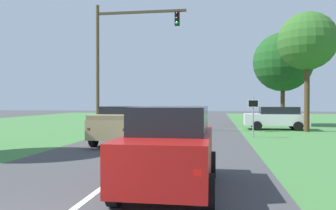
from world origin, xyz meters
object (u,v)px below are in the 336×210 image
object	(u,v)px
pickup_truck_lead	(123,124)
traffic_light	(118,50)
crossing_suv_far	(276,118)
extra_tree_1	(283,62)
red_suv_near	(171,146)
keep_moving_sign	(253,112)
oak_tree_right	(307,42)

from	to	relation	value
pickup_truck_lead	traffic_light	xyz separation A→B (m)	(-2.12, 5.86, 4.67)
crossing_suv_far	extra_tree_1	xyz separation A→B (m)	(1.25, 4.19, 4.61)
red_suv_near	keep_moving_sign	world-z (taller)	keep_moving_sign
keep_moving_sign	crossing_suv_far	distance (m)	6.43
red_suv_near	pickup_truck_lead	bearing A→B (deg)	113.46
crossing_suv_far	extra_tree_1	world-z (taller)	extra_tree_1
red_suv_near	keep_moving_sign	size ratio (longest dim) A/B	1.93
pickup_truck_lead	oak_tree_right	bearing A→B (deg)	36.25
pickup_truck_lead	extra_tree_1	distance (m)	17.62
traffic_light	oak_tree_right	distance (m)	13.17
crossing_suv_far	red_suv_near	bearing A→B (deg)	-107.24
red_suv_near	oak_tree_right	xyz separation A→B (m)	(7.28, 16.24, 5.24)
keep_moving_sign	crossing_suv_far	bearing A→B (deg)	68.73
oak_tree_right	extra_tree_1	bearing A→B (deg)	95.67
pickup_truck_lead	keep_moving_sign	size ratio (longest dim) A/B	2.26
pickup_truck_lead	crossing_suv_far	xyz separation A→B (m)	(9.06, 9.35, -0.07)
red_suv_near	pickup_truck_lead	distance (m)	9.02
red_suv_near	crossing_suv_far	size ratio (longest dim) A/B	0.98
traffic_light	extra_tree_1	size ratio (longest dim) A/B	1.09
traffic_light	keep_moving_sign	bearing A→B (deg)	-15.63
red_suv_near	pickup_truck_lead	size ratio (longest dim) A/B	0.85
crossing_suv_far	extra_tree_1	distance (m)	6.36
red_suv_near	oak_tree_right	world-z (taller)	oak_tree_right
oak_tree_right	crossing_suv_far	bearing A→B (deg)	142.56
pickup_truck_lead	traffic_light	bearing A→B (deg)	109.85
oak_tree_right	red_suv_near	bearing A→B (deg)	-114.13
pickup_truck_lead	oak_tree_right	xyz separation A→B (m)	(10.87, 7.97, 5.30)
pickup_truck_lead	extra_tree_1	world-z (taller)	extra_tree_1
red_suv_near	traffic_light	distance (m)	15.92
red_suv_near	extra_tree_1	bearing A→B (deg)	72.87
red_suv_near	crossing_suv_far	bearing A→B (deg)	72.76
keep_moving_sign	oak_tree_right	world-z (taller)	oak_tree_right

